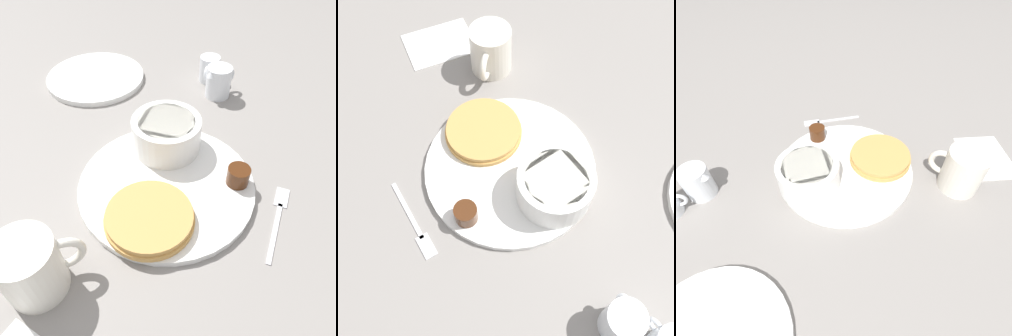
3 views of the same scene
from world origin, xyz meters
The scene contains 10 objects.
ground_plane centered at (0.00, 0.00, 0.00)m, with size 4.00×4.00×0.00m, color gray.
plate centered at (0.00, 0.00, 0.01)m, with size 0.28×0.28×0.01m.
pancake_stack centered at (-0.03, 0.07, 0.02)m, with size 0.13×0.13×0.02m.
bowl centered at (0.06, -0.06, 0.04)m, with size 0.12×0.12×0.06m.
syrup_cup centered at (-0.09, -0.07, 0.03)m, with size 0.04×0.04×0.03m.
butter_ramekin centered at (0.06, -0.10, 0.03)m, with size 0.04×0.04×0.04m.
coffee_mug centered at (0.01, 0.23, 0.04)m, with size 0.08×0.10×0.09m.
creamer_pitcher_near centered at (0.09, -0.28, 0.03)m, with size 0.05×0.08×0.07m.
fork centered at (-0.17, -0.07, 0.00)m, with size 0.06×0.14×0.00m.
napkin centered at (-0.07, 0.31, 0.00)m, with size 0.15×0.12×0.00m.
Camera 2 is at (-0.08, -0.33, 0.62)m, focal length 45.00 mm.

